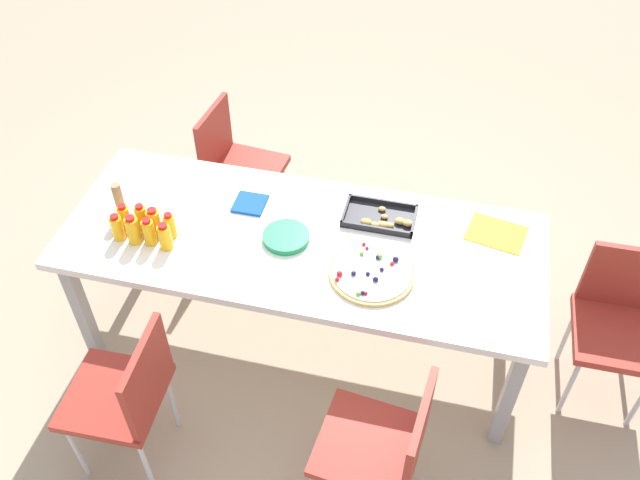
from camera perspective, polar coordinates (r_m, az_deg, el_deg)
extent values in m
plane|color=tan|center=(3.67, -1.36, -8.31)|extent=(12.00, 12.00, 0.00)
cube|color=white|center=(3.11, -1.59, -0.12)|extent=(2.22, 0.87, 0.04)
cube|color=#99999E|center=(3.52, -19.49, -5.65)|extent=(0.06, 0.06, 0.72)
cube|color=#99999E|center=(3.15, 15.66, -12.63)|extent=(0.06, 0.06, 0.72)
cube|color=#99999E|center=(3.93, -14.81, 2.02)|extent=(0.06, 0.06, 0.72)
cube|color=#99999E|center=(3.60, 16.12, -3.25)|extent=(0.06, 0.06, 0.72)
cube|color=maroon|center=(3.06, -16.99, -12.52)|extent=(0.41, 0.41, 0.04)
cube|color=maroon|center=(2.84, -14.39, -11.27)|extent=(0.04, 0.38, 0.38)
cylinder|color=silver|center=(3.26, -19.84, -16.48)|extent=(0.02, 0.02, 0.41)
cylinder|color=silver|center=(3.39, -17.51, -11.98)|extent=(0.02, 0.02, 0.41)
cylinder|color=silver|center=(3.15, -14.48, -17.96)|extent=(0.02, 0.02, 0.41)
cylinder|color=silver|center=(3.28, -12.38, -13.20)|extent=(0.02, 0.02, 0.41)
cube|color=maroon|center=(2.83, 4.10, -16.95)|extent=(0.44, 0.44, 0.04)
cube|color=maroon|center=(2.65, 8.30, -16.07)|extent=(0.07, 0.38, 0.38)
cylinder|color=silver|center=(3.14, 1.84, -15.79)|extent=(0.02, 0.02, 0.41)
cylinder|color=silver|center=(3.11, 7.71, -17.40)|extent=(0.02, 0.02, 0.41)
cube|color=maroon|center=(3.98, -6.23, 5.85)|extent=(0.44, 0.44, 0.04)
cube|color=maroon|center=(3.93, -8.94, 8.52)|extent=(0.07, 0.38, 0.38)
cylinder|color=silver|center=(4.19, -3.10, 4.12)|extent=(0.02, 0.02, 0.41)
cylinder|color=silver|center=(3.98, -4.77, 1.27)|extent=(0.02, 0.02, 0.41)
cylinder|color=silver|center=(4.30, -7.09, 5.01)|extent=(0.02, 0.02, 0.41)
cylinder|color=silver|center=(4.09, -8.91, 2.27)|extent=(0.02, 0.02, 0.41)
cube|color=maroon|center=(3.40, 23.87, -7.40)|extent=(0.40, 0.40, 0.04)
cube|color=maroon|center=(3.39, 24.56, -2.98)|extent=(0.38, 0.03, 0.38)
cylinder|color=silver|center=(3.54, 25.44, -12.19)|extent=(0.02, 0.02, 0.41)
cylinder|color=silver|center=(3.46, 20.29, -11.62)|extent=(0.02, 0.02, 0.41)
cylinder|color=silver|center=(3.73, 24.97, -8.13)|extent=(0.02, 0.02, 0.41)
cylinder|color=silver|center=(3.65, 20.15, -7.50)|extent=(0.02, 0.02, 0.41)
cylinder|color=#F9AE14|center=(3.19, -16.76, 0.97)|extent=(0.06, 0.06, 0.12)
cylinder|color=red|center=(3.15, -17.02, 1.87)|extent=(0.04, 0.04, 0.02)
cylinder|color=#F9AD14|center=(3.15, -15.53, 0.77)|extent=(0.06, 0.06, 0.13)
cylinder|color=red|center=(3.10, -15.79, 1.77)|extent=(0.04, 0.04, 0.02)
cylinder|color=#F9AC14|center=(3.13, -14.26, 0.62)|extent=(0.06, 0.06, 0.13)
cylinder|color=red|center=(3.08, -14.49, 1.58)|extent=(0.04, 0.04, 0.02)
cylinder|color=#F9AB14|center=(3.09, -12.97, 0.22)|extent=(0.06, 0.06, 0.12)
cylinder|color=red|center=(3.04, -13.17, 1.15)|extent=(0.04, 0.04, 0.02)
cylinder|color=#F9AE14|center=(3.23, -16.19, 1.79)|extent=(0.06, 0.06, 0.12)
cylinder|color=red|center=(3.19, -16.44, 2.71)|extent=(0.04, 0.04, 0.02)
cylinder|color=#F9AB14|center=(3.20, -14.82, 1.75)|extent=(0.05, 0.05, 0.13)
cylinder|color=red|center=(3.15, -15.06, 2.73)|extent=(0.03, 0.03, 0.02)
cylinder|color=#FAAC14|center=(3.17, -13.83, 1.44)|extent=(0.06, 0.06, 0.13)
cylinder|color=red|center=(3.12, -14.06, 2.41)|extent=(0.04, 0.04, 0.02)
cylinder|color=#F9AE14|center=(3.14, -12.57, 1.15)|extent=(0.05, 0.05, 0.12)
cylinder|color=red|center=(3.10, -12.76, 2.04)|extent=(0.03, 0.03, 0.02)
cylinder|color=tan|center=(2.94, 4.41, -2.81)|extent=(0.38, 0.38, 0.02)
cylinder|color=white|center=(2.93, 4.42, -2.65)|extent=(0.35, 0.35, 0.01)
sphere|color=#66B238|center=(2.98, 5.06, -1.40)|extent=(0.03, 0.03, 0.03)
sphere|color=#1E1947|center=(2.84, 3.64, -4.48)|extent=(0.02, 0.02, 0.02)
sphere|color=red|center=(2.96, 6.11, -2.01)|extent=(0.02, 0.02, 0.02)
sphere|color=red|center=(2.88, 1.45, -3.37)|extent=(0.02, 0.02, 0.02)
sphere|color=red|center=(2.90, 1.66, -2.89)|extent=(0.03, 0.03, 0.03)
sphere|color=#1E1947|center=(2.91, 4.07, -2.87)|extent=(0.02, 0.02, 0.02)
sphere|color=red|center=(3.03, 3.72, -0.40)|extent=(0.02, 0.02, 0.02)
sphere|color=#1E1947|center=(2.93, 5.25, -2.49)|extent=(0.02, 0.02, 0.02)
sphere|color=red|center=(2.84, 3.90, -4.52)|extent=(0.02, 0.02, 0.02)
sphere|color=red|center=(3.02, 4.00, -0.69)|extent=(0.02, 0.02, 0.02)
sphere|color=#1E1947|center=(2.89, 4.73, -3.34)|extent=(0.02, 0.02, 0.02)
sphere|color=#66B238|center=(2.83, 3.25, -4.56)|extent=(0.02, 0.02, 0.02)
sphere|color=#66B238|center=(2.99, 3.55, -1.15)|extent=(0.02, 0.02, 0.02)
sphere|color=#1E1947|center=(2.90, 2.86, -2.84)|extent=(0.02, 0.02, 0.02)
sphere|color=#1E1947|center=(2.98, 4.95, -1.46)|extent=(0.02, 0.02, 0.02)
sphere|color=#1E1947|center=(2.97, 6.42, -1.64)|extent=(0.03, 0.03, 0.03)
cube|color=black|center=(3.20, 5.05, 1.88)|extent=(0.34, 0.21, 0.01)
cube|color=black|center=(3.12, 4.75, 0.89)|extent=(0.34, 0.01, 0.03)
cube|color=black|center=(3.26, 5.36, 3.19)|extent=(0.34, 0.01, 0.03)
cube|color=black|center=(3.21, 2.18, 2.54)|extent=(0.01, 0.21, 0.03)
cube|color=black|center=(3.18, 7.97, 1.58)|extent=(0.01, 0.21, 0.03)
ellipsoid|color=tan|center=(3.14, 5.89, 1.26)|extent=(0.04, 0.03, 0.03)
ellipsoid|color=tan|center=(3.19, 5.47, 1.98)|extent=(0.04, 0.03, 0.02)
ellipsoid|color=tan|center=(3.16, 7.45, 1.42)|extent=(0.05, 0.04, 0.03)
ellipsoid|color=tan|center=(3.17, 6.80, 1.60)|extent=(0.05, 0.04, 0.03)
ellipsoid|color=tan|center=(3.14, 4.72, 1.29)|extent=(0.05, 0.03, 0.03)
ellipsoid|color=tan|center=(3.23, 5.28, 2.64)|extent=(0.04, 0.03, 0.02)
ellipsoid|color=tan|center=(3.14, 5.34, 1.30)|extent=(0.05, 0.04, 0.03)
ellipsoid|color=tan|center=(3.15, 3.94, 1.54)|extent=(0.06, 0.04, 0.03)
cylinder|color=#1E8C4C|center=(3.09, -2.87, 0.09)|extent=(0.22, 0.22, 0.00)
cylinder|color=#1E8C4C|center=(3.09, -2.87, 0.16)|extent=(0.22, 0.22, 0.00)
cylinder|color=#1E8C4C|center=(3.09, -2.88, 0.22)|extent=(0.22, 0.22, 0.00)
cylinder|color=#1E8C4C|center=(3.08, -2.88, 0.29)|extent=(0.22, 0.22, 0.00)
cylinder|color=#1E8C4C|center=(3.08, -2.88, 0.36)|extent=(0.22, 0.22, 0.00)
cylinder|color=#1E8C4C|center=(3.07, -2.89, 0.42)|extent=(0.22, 0.22, 0.00)
cube|color=#194CA5|center=(3.28, -5.95, 3.09)|extent=(0.15, 0.15, 0.02)
cylinder|color=#9E7A56|center=(3.29, -16.64, 3.28)|extent=(0.04, 0.04, 0.18)
cube|color=yellow|center=(3.22, 14.68, 0.57)|extent=(0.29, 0.25, 0.01)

